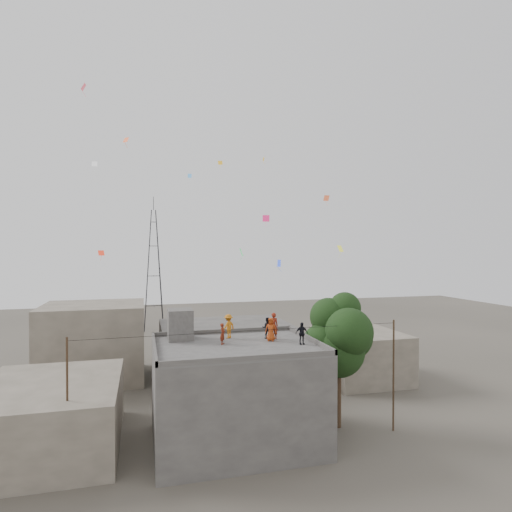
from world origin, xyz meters
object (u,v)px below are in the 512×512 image
(stair_head_box, at_px, (180,324))
(transmission_tower, at_px, (154,269))
(person_dark_adult, at_px, (302,333))
(person_red_adult, at_px, (273,326))
(tree, at_px, (340,337))

(stair_head_box, height_order, transmission_tower, transmission_tower)
(transmission_tower, distance_m, person_dark_adult, 41.71)
(stair_head_box, relative_size, person_red_adult, 1.14)
(person_red_adult, bearing_deg, person_dark_adult, 127.30)
(tree, distance_m, transmission_tower, 41.12)
(tree, bearing_deg, transmission_tower, 106.09)
(tree, relative_size, person_red_adult, 5.19)
(transmission_tower, distance_m, person_red_adult, 39.46)
(person_red_adult, bearing_deg, tree, 179.09)
(tree, xyz_separation_m, transmission_tower, (-11.37, 39.40, 2.97))
(tree, bearing_deg, stair_head_box, 169.26)
(stair_head_box, height_order, tree, tree)
(stair_head_box, distance_m, transmission_tower, 37.46)
(tree, xyz_separation_m, person_dark_adult, (-3.32, -1.46, 0.69))
(stair_head_box, distance_m, person_red_adult, 6.19)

